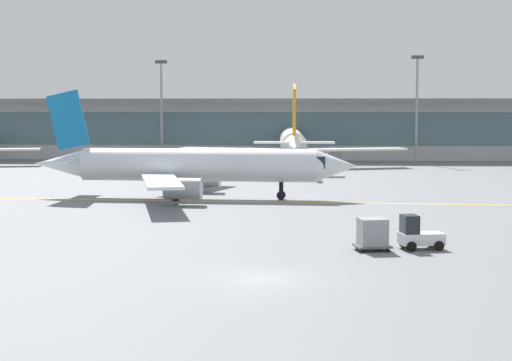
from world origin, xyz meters
TOP-DOWN VIEW (x-y plane):
  - ground_plane at (0.00, 0.00)m, footprint 400.00×400.00m
  - taxiway_centreline_stripe at (-7.71, 33.47)m, footprint 109.88×5.89m
  - terminal_concourse at (0.00, 92.82)m, footprint 182.02×11.00m
  - gate_airplane_1 at (0.30, 75.19)m, footprint 31.63×33.99m
  - taxiing_regional_jet at (-8.10, 35.49)m, footprint 30.48×28.32m
  - baggage_tug at (8.93, 9.06)m, footprint 2.83×2.06m
  - cargo_dolly_lead at (6.17, 8.48)m, footprint 2.38×2.00m
  - apron_light_mast_1 at (-19.73, 85.15)m, footprint 1.80×0.36m
  - apron_light_mast_2 at (18.47, 83.58)m, footprint 1.80×0.36m

SIDE VIEW (x-z plane):
  - ground_plane at x=0.00m, z-range 0.00..0.00m
  - taxiway_centreline_stripe at x=-7.71m, z-range 0.00..0.01m
  - baggage_tug at x=8.93m, z-range -0.16..1.94m
  - cargo_dolly_lead at x=6.17m, z-range 0.08..2.02m
  - taxiing_regional_jet at x=-8.10m, z-range -2.02..8.08m
  - gate_airplane_1 at x=0.30m, z-range -2.26..9.01m
  - terminal_concourse at x=0.00m, z-range 0.12..9.72m
  - apron_light_mast_1 at x=-19.73m, z-range 0.69..16.05m
  - apron_light_mast_2 at x=18.47m, z-range 0.70..16.55m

